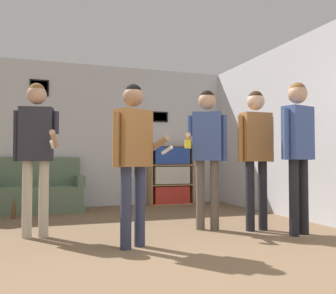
% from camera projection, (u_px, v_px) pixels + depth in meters
% --- Properties ---
extents(ground_plane, '(20.00, 20.00, 0.00)m').
position_uv_depth(ground_plane, '(201.00, 283.00, 2.64)').
color(ground_plane, brown).
extents(wall_back, '(7.45, 0.08, 2.70)m').
position_uv_depth(wall_back, '(99.00, 135.00, 7.17)').
color(wall_back, silver).
rests_on(wall_back, ground_plane).
extents(wall_right, '(0.06, 7.12, 2.70)m').
position_uv_depth(wall_right, '(290.00, 129.00, 5.75)').
color(wall_right, silver).
rests_on(wall_right, ground_plane).
extents(couch, '(1.66, 0.80, 0.92)m').
position_uv_depth(couch, '(33.00, 194.00, 6.36)').
color(couch, '#5B7056').
rests_on(couch, ground_plane).
extents(bookshelf, '(0.87, 0.30, 1.17)m').
position_uv_depth(bookshelf, '(171.00, 175.00, 7.39)').
color(bookshelf, '#A87F51').
rests_on(bookshelf, ground_plane).
extents(person_player_foreground_left, '(0.49, 0.52, 1.75)m').
position_uv_depth(person_player_foreground_left, '(36.00, 141.00, 4.24)').
color(person_player_foreground_left, '#B7AD99').
rests_on(person_player_foreground_left, ground_plane).
extents(person_player_foreground_center, '(0.59, 0.38, 1.64)m').
position_uv_depth(person_player_foreground_center, '(133.00, 147.00, 3.75)').
color(person_player_foreground_center, '#2D334C').
rests_on(person_player_foreground_center, ground_plane).
extents(person_watcher_holding_cup, '(0.59, 0.36, 1.76)m').
position_uv_depth(person_watcher_holding_cup, '(207.00, 143.00, 4.72)').
color(person_watcher_holding_cup, brown).
rests_on(person_watcher_holding_cup, ground_plane).
extents(person_spectator_near_bookshelf, '(0.50, 0.22, 1.74)m').
position_uv_depth(person_spectator_near_bookshelf, '(256.00, 144.00, 4.68)').
color(person_spectator_near_bookshelf, black).
rests_on(person_spectator_near_bookshelf, ground_plane).
extents(person_spectator_far_right, '(0.48, 0.29, 1.79)m').
position_uv_depth(person_spectator_far_right, '(298.00, 140.00, 4.39)').
color(person_spectator_far_right, black).
rests_on(person_spectator_far_right, ground_plane).
extents(bottle_on_floor, '(0.06, 0.06, 0.29)m').
position_uv_depth(bottle_on_floor, '(14.00, 211.00, 5.56)').
color(bottle_on_floor, brown).
rests_on(bottle_on_floor, ground_plane).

